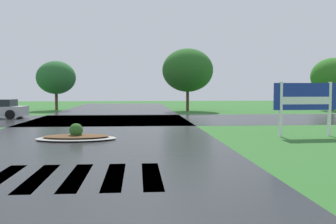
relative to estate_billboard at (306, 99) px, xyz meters
The scene contains 6 objects.
asphalt_roadway 9.63m from the estate_billboard, 168.98° to the right, with size 10.41×80.00×0.01m, color #232628.
asphalt_cross_road 13.55m from the estate_billboard, 133.83° to the left, with size 90.00×9.37×0.01m, color #232628.
crosswalk_stripes 11.91m from the estate_billboard, 142.17° to the right, with size 4.95×3.07×0.01m.
estate_billboard is the anchor object (origin of this frame).
median_island 10.06m from the estate_billboard, behind, with size 3.29×1.84×0.68m.
background_treeline 20.72m from the estate_billboard, 100.12° to the left, with size 43.55×6.41×5.85m.
Camera 1 is at (1.92, -4.77, 2.13)m, focal length 41.46 mm.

